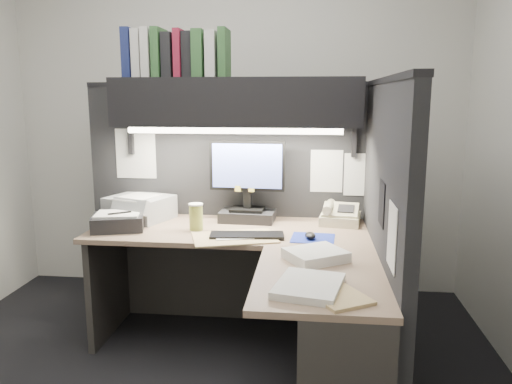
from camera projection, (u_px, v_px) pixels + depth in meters
wall_back at (235, 121)px, 3.90m from camera, size 3.50×0.04×2.70m
wall_front at (3, 192)px, 0.98m from camera, size 3.50×0.04×2.70m
partition_back at (228, 205)px, 3.45m from camera, size 1.90×0.06×1.60m
partition_right at (383, 239)px, 2.61m from camera, size 0.06×1.50×1.60m
desk at (274, 312)px, 2.56m from camera, size 1.70×1.53×0.73m
overhead_shelf at (237, 102)px, 3.13m from camera, size 1.55×0.34×0.30m
task_light_tube at (234, 131)px, 3.03m from camera, size 1.32×0.04×0.04m
monitor at (247, 190)px, 3.24m from camera, size 0.49×0.24×0.53m
keyboard at (247, 236)px, 2.90m from camera, size 0.44×0.19×0.02m
mousepad at (313, 238)px, 2.87m from camera, size 0.26×0.24×0.00m
mouse at (310, 235)px, 2.85m from camera, size 0.08×0.11×0.04m
telephone at (340, 216)px, 3.20m from camera, size 0.28×0.29×0.10m
coffee_cup at (196, 218)px, 3.04m from camera, size 0.09×0.09×0.16m
printer at (140, 208)px, 3.32m from camera, size 0.47×0.44×0.15m
notebook_stack at (118, 222)px, 3.07m from camera, size 0.36×0.33×0.09m
open_folder at (234, 237)px, 2.88m from camera, size 0.54×0.44×0.01m
paper_stack_a at (316, 255)px, 2.49m from camera, size 0.35×0.34×0.05m
paper_stack_b at (309, 286)px, 2.11m from camera, size 0.32×0.37×0.03m
manila_stack at (338, 296)px, 2.02m from camera, size 0.30×0.32×0.01m
binder_row at (176, 54)px, 3.12m from camera, size 0.65×0.25×0.30m
pinned_papers at (281, 178)px, 3.00m from camera, size 1.76×1.31×0.51m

